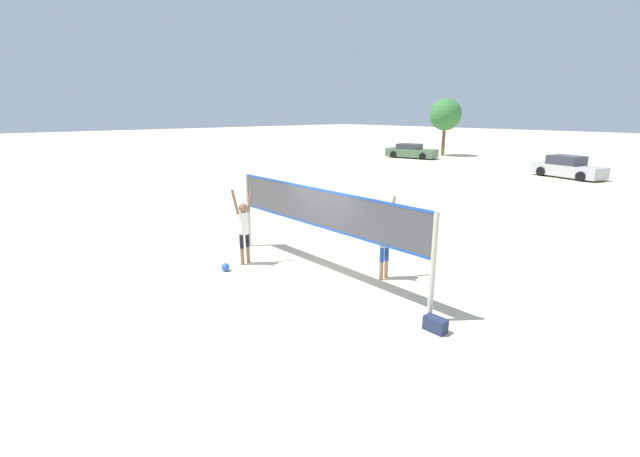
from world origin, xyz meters
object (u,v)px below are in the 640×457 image
object	(u,v)px
volleyball_net	(320,215)
parked_car_near	(568,168)
volleyball	(225,267)
gear_bag	(435,324)
player_blocker	(385,237)
tree_left_cluster	(445,115)
player_spiker	(244,224)
parked_car_far	(411,152)

from	to	relation	value
volleyball_net	parked_car_near	xyz separation A→B (m)	(-2.29, 24.48, -1.06)
volleyball	gear_bag	world-z (taller)	gear_bag
player_blocker	tree_left_cluster	distance (m)	34.94
volleyball_net	player_spiker	xyz separation A→B (m)	(-2.13, -1.07, -0.50)
player_blocker	tree_left_cluster	bearing A→B (deg)	-149.50
gear_bag	parked_car_far	world-z (taller)	parked_car_far
volleyball_net	parked_car_near	world-z (taller)	volleyball_net
player_blocker	tree_left_cluster	world-z (taller)	tree_left_cluster
player_spiker	player_blocker	distance (m)	4.10
player_spiker	volleyball	xyz separation A→B (m)	(0.13, -0.75, -1.09)
player_spiker	gear_bag	bearing A→B (deg)	-82.78
player_spiker	parked_car_near	size ratio (longest dim) A/B	0.48
volleyball	parked_car_near	world-z (taller)	parked_car_near
volleyball_net	tree_left_cluster	world-z (taller)	tree_left_cluster
player_blocker	parked_car_far	xyz separation A→B (m)	(-18.39, 25.69, -0.57)
gear_bag	parked_car_far	bearing A→B (deg)	127.74
tree_left_cluster	player_spiker	bearing A→B (deg)	-66.19
player_blocker	parked_car_far	size ratio (longest dim) A/B	0.44
player_blocker	parked_car_near	size ratio (longest dim) A/B	0.47
volleyball_net	tree_left_cluster	bearing A→B (deg)	117.70
volleyball_net	gear_bag	bearing A→B (deg)	-4.42
volleyball	gear_bag	bearing A→B (deg)	14.33
player_blocker	parked_car_near	world-z (taller)	player_blocker
parked_car_far	volleyball_net	bearing A→B (deg)	-71.09
player_spiker	parked_car_near	xyz separation A→B (m)	(-0.16, 25.55, -0.56)
volleyball	tree_left_cluster	world-z (taller)	tree_left_cluster
volleyball	parked_car_far	xyz separation A→B (m)	(-15.05, 28.61, 0.50)
player_blocker	volleyball_net	bearing A→B (deg)	-50.52
gear_bag	parked_car_near	size ratio (longest dim) A/B	0.10
player_blocker	volleyball	bearing A→B (deg)	-48.83
player_blocker	volleyball	world-z (taller)	player_blocker
volleyball_net	player_spiker	world-z (taller)	volleyball_net
parked_car_far	player_blocker	bearing A→B (deg)	-67.96
player_spiker	volleyball	world-z (taller)	player_spiker
volleyball	parked_car_far	size ratio (longest dim) A/B	0.05
player_blocker	parked_car_near	xyz separation A→B (m)	(-3.63, 23.37, -0.53)
parked_car_near	player_blocker	bearing A→B (deg)	-68.62
tree_left_cluster	volleyball	bearing A→B (deg)	-66.48
parked_car_far	tree_left_cluster	xyz separation A→B (m)	(0.71, 4.32, 3.40)
player_spiker	parked_car_near	bearing A→B (deg)	0.35
parked_car_far	tree_left_cluster	size ratio (longest dim) A/B	0.90
player_spiker	player_blocker	xyz separation A→B (m)	(3.48, 2.18, -0.02)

